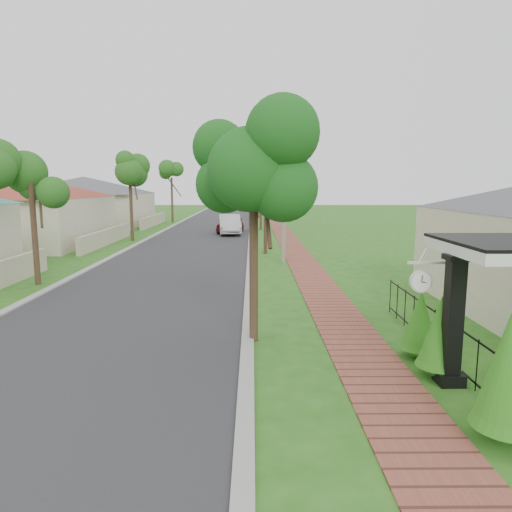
% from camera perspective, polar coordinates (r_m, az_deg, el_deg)
% --- Properties ---
extents(ground, '(160.00, 160.00, 0.00)m').
position_cam_1_polar(ground, '(10.04, -4.96, -13.31)').
color(ground, '#265E16').
rests_on(ground, ground).
extents(road, '(7.00, 120.00, 0.02)m').
position_cam_1_polar(road, '(29.75, -7.73, 1.45)').
color(road, '#28282B').
rests_on(road, ground).
extents(kerb_right, '(0.30, 120.00, 0.10)m').
position_cam_1_polar(kerb_right, '(29.51, -0.68, 1.47)').
color(kerb_right, '#9E9E99').
rests_on(kerb_right, ground).
extents(kerb_left, '(0.30, 120.00, 0.10)m').
position_cam_1_polar(kerb_left, '(30.43, -14.57, 1.41)').
color(kerb_left, '#9E9E99').
rests_on(kerb_left, ground).
extents(sidewalk, '(1.50, 120.00, 0.03)m').
position_cam_1_polar(sidewalk, '(29.61, 4.36, 1.47)').
color(sidewalk, '#944A3B').
rests_on(sidewalk, ground).
extents(porch_post, '(0.48, 0.48, 2.52)m').
position_cam_1_polar(porch_post, '(9.47, 23.34, -8.20)').
color(porch_post, black).
rests_on(porch_post, ground).
extents(picket_fence, '(0.03, 8.02, 1.00)m').
position_cam_1_polar(picket_fence, '(10.65, 22.72, -9.61)').
color(picket_fence, black).
rests_on(picket_fence, ground).
extents(street_trees, '(10.70, 37.65, 5.89)m').
position_cam_1_polar(street_trees, '(36.30, -6.31, 9.97)').
color(street_trees, '#382619').
rests_on(street_trees, ground).
extents(hedge_row, '(0.87, 4.28, 2.15)m').
position_cam_1_polar(hedge_row, '(9.04, 24.00, -10.38)').
color(hedge_row, '#285D12').
rests_on(hedge_row, ground).
extents(far_house_red, '(15.56, 15.56, 4.60)m').
position_cam_1_polar(far_house_red, '(33.26, -28.83, 5.27)').
color(far_house_red, beige).
rests_on(far_house_red, ground).
extents(far_house_grey, '(15.56, 15.56, 4.60)m').
position_cam_1_polar(far_house_grey, '(46.06, -20.57, 6.48)').
color(far_house_grey, beige).
rests_on(far_house_grey, ground).
extents(parked_car_red, '(2.27, 4.60, 1.51)m').
position_cam_1_polar(parked_car_red, '(37.01, -3.20, 4.13)').
color(parked_car_red, '#5F0E18').
rests_on(parked_car_red, ground).
extents(parked_car_white, '(2.04, 4.71, 1.51)m').
position_cam_1_polar(parked_car_white, '(35.60, -3.31, 3.94)').
color(parked_car_white, silver).
rests_on(parked_car_white, ground).
extents(near_tree, '(2.02, 2.02, 5.20)m').
position_cam_1_polar(near_tree, '(10.77, -0.30, 10.74)').
color(near_tree, '#382619').
rests_on(near_tree, ground).
extents(utility_pole, '(1.20, 0.24, 7.04)m').
position_cam_1_polar(utility_pole, '(22.33, 3.51, 8.30)').
color(utility_pole, gray).
rests_on(utility_pole, ground).
extents(station_clock, '(0.73, 0.13, 0.62)m').
position_cam_1_polar(station_clock, '(9.45, 19.94, -2.85)').
color(station_clock, silver).
rests_on(station_clock, ground).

